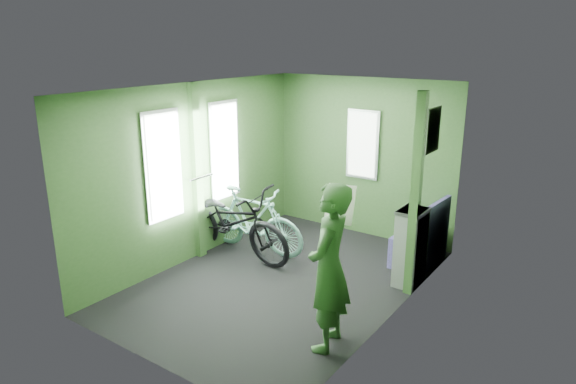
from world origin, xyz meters
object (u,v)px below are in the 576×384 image
object	(u,v)px
bicycle_mint	(253,252)
passenger	(329,267)
waste_box	(410,247)
bench_seat	(420,245)
bicycle_black	(233,256)

from	to	relation	value
bicycle_mint	passenger	distance (m)	2.51
passenger	waste_box	distance (m)	1.69
bicycle_mint	waste_box	world-z (taller)	waste_box
bicycle_mint	passenger	xyz separation A→B (m)	(1.97, -1.33, 0.81)
passenger	bench_seat	distance (m)	2.37
bicycle_black	passenger	world-z (taller)	passenger
bicycle_black	bench_seat	size ratio (longest dim) A/B	2.24
bench_seat	waste_box	bearing A→B (deg)	-76.58
bicycle_mint	bench_seat	world-z (taller)	bench_seat
bicycle_mint	passenger	bearing A→B (deg)	-127.78
bicycle_black	passenger	size ratio (longest dim) A/B	1.20
passenger	bench_seat	xyz separation A→B (m)	(0.02, 2.30, -0.55)
waste_box	bench_seat	xyz separation A→B (m)	(-0.12, 0.65, -0.21)
bicycle_black	waste_box	size ratio (longest dim) A/B	2.06
bicycle_black	bicycle_mint	bearing A→B (deg)	-26.43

